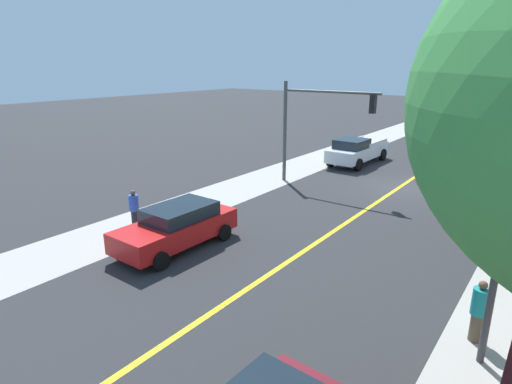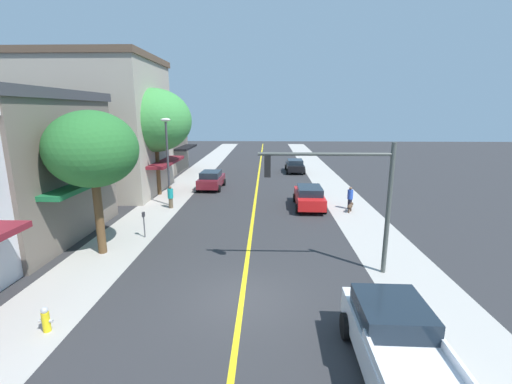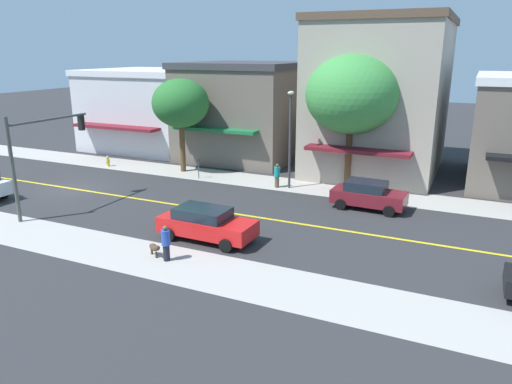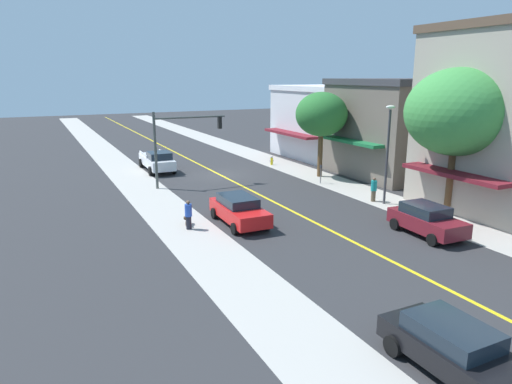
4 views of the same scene
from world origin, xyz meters
name	(u,v)px [view 1 (image 1 of 4)]	position (x,y,z in m)	size (l,w,h in m)	color
ground_plane	(399,187)	(0.00, 0.00, 0.00)	(140.00, 140.00, 0.00)	#2D2D30
sidewalk_right	(291,169)	(7.00, 0.00, 0.00)	(3.33, 126.00, 0.01)	#ADA8A0
road_centerline_stripe	(399,187)	(0.00, 0.00, 0.00)	(0.20, 126.00, 0.00)	yellow
parking_meter	(507,230)	(-5.87, 6.37, 0.95)	(0.12, 0.18, 1.45)	#4C4C51
traffic_light_mast	(314,117)	(4.17, 2.43, 3.82)	(5.59, 0.32, 5.65)	#474C47
street_lamp	(509,198)	(-6.31, 13.16, 3.95)	(0.70, 0.36, 6.39)	#38383D
red_sedan_right_curb	(177,226)	(3.98, 12.83, 0.83)	(2.19, 4.79, 1.58)	red
white_pickup_truck	(357,150)	(4.34, -4.04, 0.92)	(2.35, 5.92, 1.81)	silver
pedestrian_blue_shirt	(134,208)	(6.85, 12.51, 0.84)	(0.39, 0.39, 1.62)	black
pedestrian_teal_shirt	(479,310)	(-6.04, 12.39, 0.85)	(0.40, 0.40, 1.63)	brown
small_dog	(151,214)	(6.73, 11.77, 0.42)	(0.60, 0.82, 0.63)	#4C3828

